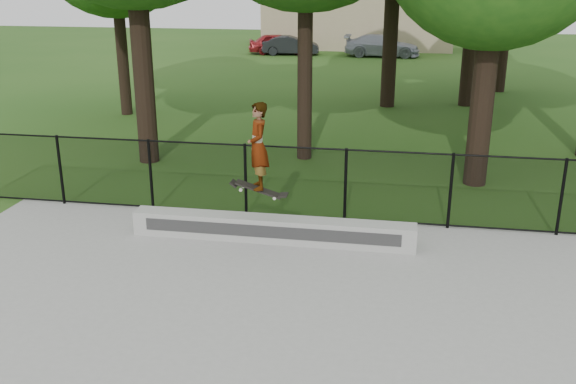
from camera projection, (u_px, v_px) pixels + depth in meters
The scene contains 7 objects.
grind_ledge at pixel (272, 229), 11.75m from camera, with size 5.22×0.40×0.46m, color #A9A9A3.
car_a at pixel (278, 44), 39.06m from camera, with size 1.44×3.55×1.22m, color maroon.
car_b at pixel (291, 45), 38.51m from camera, with size 1.18×3.08×1.12m, color black.
car_c at pixel (382, 46), 37.69m from camera, with size 1.78×4.03×1.27m, color #969CAB.
skater_airborne at pixel (258, 148), 10.99m from camera, with size 0.81×0.65×1.72m.
chainlink_fence at pixel (345, 185), 12.49m from camera, with size 16.06×0.06×1.50m.
distant_building at pixel (359, 13), 42.28m from camera, with size 12.40×6.40×4.30m.
Camera 1 is at (0.94, -5.97, 4.75)m, focal length 40.00 mm.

